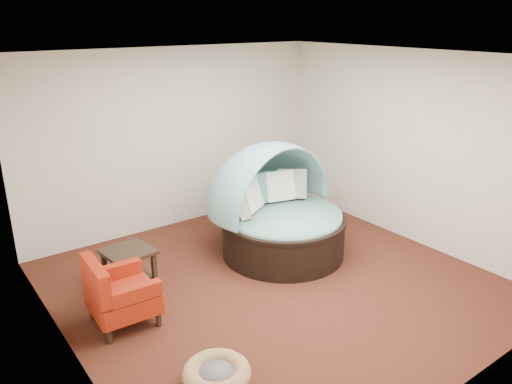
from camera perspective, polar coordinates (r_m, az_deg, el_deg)
floor at (r=6.48m, az=2.07°, el=-10.34°), size 5.00×5.00×0.00m
wall_back at (r=7.94m, az=-9.18°, el=5.99°), size 5.00×0.00×5.00m
wall_front at (r=4.39m, az=23.23°, el=-6.70°), size 5.00×0.00×5.00m
wall_left at (r=4.85m, az=-21.58°, el=-4.02°), size 0.00×5.00×5.00m
wall_right at (r=7.67m, az=17.04°, el=4.90°), size 0.00×5.00×5.00m
ceiling at (r=5.63m, az=2.43°, el=15.20°), size 5.00×5.00×0.00m
canopy_daybed at (r=6.99m, az=2.55°, el=-1.33°), size 2.01×1.96×1.59m
pet_basket at (r=4.87m, az=-4.50°, el=-20.19°), size 0.78×0.78×0.22m
red_armchair at (r=5.72m, az=-15.45°, el=-11.13°), size 0.72×0.73×0.81m
side_table at (r=6.39m, az=-14.31°, el=-7.94°), size 0.61×0.61×0.53m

